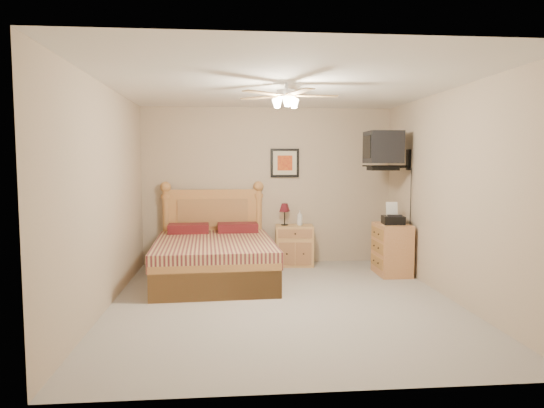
# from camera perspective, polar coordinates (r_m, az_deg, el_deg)

# --- Properties ---
(floor) EXTENTS (4.50, 4.50, 0.00)m
(floor) POSITION_cam_1_polar(r_m,az_deg,el_deg) (5.80, 1.37, -11.43)
(floor) COLOR gray
(floor) RESTS_ON ground
(ceiling) EXTENTS (4.00, 4.50, 0.04)m
(ceiling) POSITION_cam_1_polar(r_m,az_deg,el_deg) (5.63, 1.43, 13.77)
(ceiling) COLOR white
(ceiling) RESTS_ON ground
(wall_back) EXTENTS (4.00, 0.04, 2.50)m
(wall_back) POSITION_cam_1_polar(r_m,az_deg,el_deg) (7.81, -0.48, 2.13)
(wall_back) COLOR tan
(wall_back) RESTS_ON ground
(wall_front) EXTENTS (4.00, 0.04, 2.50)m
(wall_front) POSITION_cam_1_polar(r_m,az_deg,el_deg) (3.36, 5.77, -1.70)
(wall_front) COLOR tan
(wall_front) RESTS_ON ground
(wall_left) EXTENTS (0.04, 4.50, 2.50)m
(wall_left) POSITION_cam_1_polar(r_m,az_deg,el_deg) (5.71, -18.97, 0.80)
(wall_left) COLOR tan
(wall_left) RESTS_ON ground
(wall_right) EXTENTS (0.04, 4.50, 2.50)m
(wall_right) POSITION_cam_1_polar(r_m,az_deg,el_deg) (6.14, 20.30, 1.04)
(wall_right) COLOR tan
(wall_right) RESTS_ON ground
(bed) EXTENTS (1.67, 2.13, 1.34)m
(bed) POSITION_cam_1_polar(r_m,az_deg,el_deg) (6.72, -6.83, -3.36)
(bed) COLOR #C57641
(bed) RESTS_ON ground
(nightstand) EXTENTS (0.62, 0.48, 0.63)m
(nightstand) POSITION_cam_1_polar(r_m,az_deg,el_deg) (7.72, 2.65, -4.88)
(nightstand) COLOR tan
(nightstand) RESTS_ON ground
(table_lamp) EXTENTS (0.24, 0.24, 0.35)m
(table_lamp) POSITION_cam_1_polar(r_m,az_deg,el_deg) (7.68, 1.49, -1.22)
(table_lamp) COLOR #511119
(table_lamp) RESTS_ON nightstand
(lotion_bottle) EXTENTS (0.12, 0.12, 0.24)m
(lotion_bottle) POSITION_cam_1_polar(r_m,az_deg,el_deg) (7.68, 3.29, -1.62)
(lotion_bottle) COLOR silver
(lotion_bottle) RESTS_ON nightstand
(framed_picture) EXTENTS (0.46, 0.04, 0.46)m
(framed_picture) POSITION_cam_1_polar(r_m,az_deg,el_deg) (7.81, 1.51, 4.84)
(framed_picture) COLOR black
(framed_picture) RESTS_ON wall_back
(dresser) EXTENTS (0.44, 0.63, 0.74)m
(dresser) POSITION_cam_1_polar(r_m,az_deg,el_deg) (7.29, 13.93, -5.19)
(dresser) COLOR #B06F3B
(dresser) RESTS_ON ground
(fax_machine) EXTENTS (0.33, 0.34, 0.31)m
(fax_machine) POSITION_cam_1_polar(r_m,az_deg,el_deg) (7.20, 14.08, -1.07)
(fax_machine) COLOR black
(fax_machine) RESTS_ON dresser
(magazine_lower) EXTENTS (0.22, 0.28, 0.02)m
(magazine_lower) POSITION_cam_1_polar(r_m,az_deg,el_deg) (7.41, 12.96, -2.00)
(magazine_lower) COLOR beige
(magazine_lower) RESTS_ON dresser
(magazine_upper) EXTENTS (0.24, 0.31, 0.02)m
(magazine_upper) POSITION_cam_1_polar(r_m,az_deg,el_deg) (7.44, 12.91, -1.80)
(magazine_upper) COLOR gray
(magazine_upper) RESTS_ON magazine_lower
(wall_tv) EXTENTS (0.56, 0.46, 0.58)m
(wall_tv) POSITION_cam_1_polar(r_m,az_deg,el_deg) (7.27, 14.08, 6.18)
(wall_tv) COLOR black
(wall_tv) RESTS_ON wall_right
(ceiling_fan) EXTENTS (1.14, 1.14, 0.28)m
(ceiling_fan) POSITION_cam_1_polar(r_m,az_deg,el_deg) (5.41, 1.67, 12.63)
(ceiling_fan) COLOR white
(ceiling_fan) RESTS_ON ceiling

